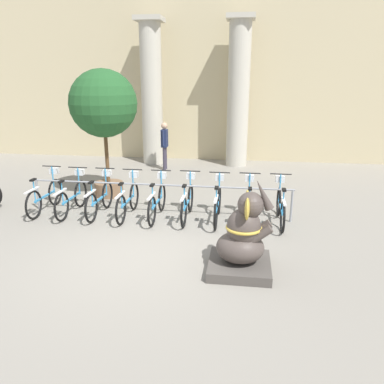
% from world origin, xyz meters
% --- Properties ---
extents(ground_plane, '(60.00, 60.00, 0.00)m').
position_xyz_m(ground_plane, '(0.00, 0.00, 0.00)').
color(ground_plane, gray).
extents(building_facade, '(20.00, 0.20, 6.00)m').
position_xyz_m(building_facade, '(0.00, 8.60, 3.00)').
color(building_facade, '#C6B78E').
rests_on(building_facade, ground_plane).
extents(column_left, '(0.96, 0.96, 5.16)m').
position_xyz_m(column_left, '(-1.58, 7.60, 2.62)').
color(column_left, '#BCB7A8').
rests_on(column_left, ground_plane).
extents(column_right, '(0.96, 0.96, 5.16)m').
position_xyz_m(column_right, '(1.58, 7.60, 2.62)').
color(column_right, '#BCB7A8').
rests_on(column_right, ground_plane).
extents(bike_rack, '(6.16, 0.05, 0.77)m').
position_xyz_m(bike_rack, '(-0.07, 1.95, 0.65)').
color(bike_rack, gray).
rests_on(bike_rack, ground_plane).
extents(bicycle_0, '(0.48, 1.69, 1.03)m').
position_xyz_m(bicycle_0, '(-2.85, 1.87, 0.41)').
color(bicycle_0, black).
rests_on(bicycle_0, ground_plane).
extents(bicycle_1, '(0.48, 1.69, 1.03)m').
position_xyz_m(bicycle_1, '(-2.16, 1.83, 0.41)').
color(bicycle_1, black).
rests_on(bicycle_1, ground_plane).
extents(bicycle_2, '(0.48, 1.69, 1.03)m').
position_xyz_m(bicycle_2, '(-1.46, 1.84, 0.41)').
color(bicycle_2, black).
rests_on(bicycle_2, ground_plane).
extents(bicycle_3, '(0.48, 1.69, 1.03)m').
position_xyz_m(bicycle_3, '(-0.77, 1.81, 0.41)').
color(bicycle_3, black).
rests_on(bicycle_3, ground_plane).
extents(bicycle_4, '(0.48, 1.69, 1.03)m').
position_xyz_m(bicycle_4, '(-0.07, 1.82, 0.41)').
color(bicycle_4, black).
rests_on(bicycle_4, ground_plane).
extents(bicycle_5, '(0.48, 1.69, 1.03)m').
position_xyz_m(bicycle_5, '(0.62, 1.85, 0.41)').
color(bicycle_5, black).
rests_on(bicycle_5, ground_plane).
extents(bicycle_6, '(0.48, 1.69, 1.03)m').
position_xyz_m(bicycle_6, '(1.32, 1.81, 0.41)').
color(bicycle_6, black).
rests_on(bicycle_6, ground_plane).
extents(bicycle_7, '(0.48, 1.69, 1.03)m').
position_xyz_m(bicycle_7, '(2.01, 1.84, 0.41)').
color(bicycle_7, black).
rests_on(bicycle_7, ground_plane).
extents(bicycle_8, '(0.48, 1.69, 1.03)m').
position_xyz_m(bicycle_8, '(2.71, 1.85, 0.41)').
color(bicycle_8, black).
rests_on(bicycle_8, ground_plane).
extents(elephant_statue, '(1.03, 1.03, 1.62)m').
position_xyz_m(elephant_statue, '(1.90, -0.45, 0.55)').
color(elephant_statue, '#4C4742').
rests_on(elephant_statue, ground_plane).
extents(person_pedestrian, '(0.22, 0.47, 1.65)m').
position_xyz_m(person_pedestrian, '(-0.91, 6.57, 0.99)').
color(person_pedestrian, '#383342').
rests_on(person_pedestrian, ground_plane).
extents(potted_tree, '(1.75, 1.75, 3.36)m').
position_xyz_m(potted_tree, '(-1.79, 3.31, 2.39)').
color(potted_tree, brown).
rests_on(potted_tree, ground_plane).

